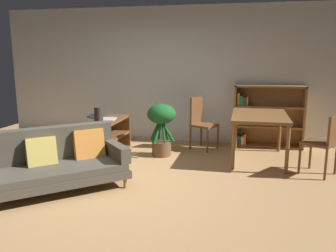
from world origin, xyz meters
The scene contains 11 objects.
ground_plane centered at (0.00, 0.00, 0.00)m, with size 8.16×8.16×0.00m, color tan.
back_wall_panel centered at (0.00, 2.70, 1.35)m, with size 6.80×0.10×2.70m, color silver.
fabric_couch centered at (-0.71, -0.33, 0.36)m, with size 1.83×1.76×0.79m.
media_console centered at (-0.65, 1.25, 0.32)m, with size 0.39×1.33×0.63m.
open_laptop centered at (-0.73, 1.30, 0.66)m, with size 0.51×0.41×0.08m.
desk_speaker centered at (-0.68, 0.99, 0.77)m, with size 0.14×0.14×0.27m.
potted_floor_plant centered at (0.28, 1.46, 0.58)m, with size 0.49×0.49×0.92m.
dining_table centered at (1.93, 1.55, 0.71)m, with size 0.89×1.39×0.78m.
dining_chair_near centered at (0.89, 2.09, 0.53)m, with size 0.55×0.54×0.97m.
dining_chair_far centered at (2.83, 0.95, 0.52)m, with size 0.57×0.57×0.91m.
bookshelf centered at (2.06, 2.54, 0.59)m, with size 1.30×0.29×1.19m.
Camera 1 is at (1.67, -4.36, 1.73)m, focal length 37.52 mm.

